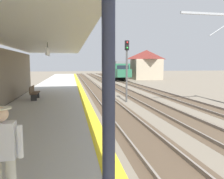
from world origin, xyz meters
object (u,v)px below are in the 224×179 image
rail_signal_post (127,65)px  distant_trackside_house (146,64)px  commuter_person (3,155)px  platform_bench (34,92)px  approaching_train (114,69)px

rail_signal_post → distant_trackside_house: size_ratio=0.79×
commuter_person → platform_bench: size_ratio=1.04×
approaching_train → distant_trackside_house: size_ratio=2.97×
rail_signal_post → platform_bench: rail_signal_post is taller
rail_signal_post → platform_bench: size_ratio=3.25×
distant_trackside_house → commuter_person: bearing=-112.2°
commuter_person → distant_trackside_house: size_ratio=0.25×
distant_trackside_house → platform_bench: bearing=-121.3°
approaching_train → rail_signal_post: (-5.17, -31.67, 1.02)m
approaching_train → rail_signal_post: size_ratio=3.77×
platform_bench → distant_trackside_house: size_ratio=0.24×
commuter_person → rail_signal_post: bearing=68.7°
platform_bench → distant_trackside_house: bearing=58.7°
rail_signal_post → distant_trackside_house: 30.20m
commuter_person → distant_trackside_house: bearing=67.8°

